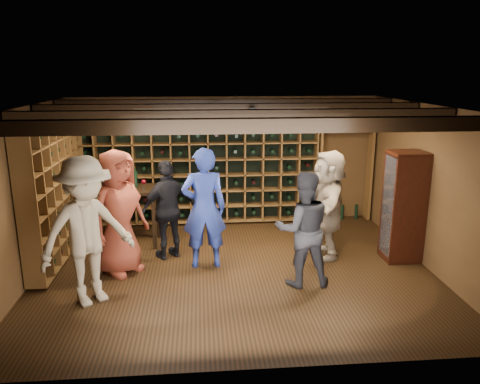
{
  "coord_description": "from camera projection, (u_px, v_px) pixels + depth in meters",
  "views": [
    {
      "loc": [
        -0.51,
        -6.69,
        3.03
      ],
      "look_at": [
        0.09,
        0.2,
        1.19
      ],
      "focal_mm": 35.0,
      "sensor_mm": 36.0,
      "label": 1
    }
  ],
  "objects": [
    {
      "name": "ground",
      "position": [
        235.0,
        269.0,
        7.26
      ],
      "size": [
        6.0,
        6.0,
        0.0
      ],
      "primitive_type": "plane",
      "color": "black",
      "rests_on": "ground"
    },
    {
      "name": "guest_beige",
      "position": [
        328.0,
        204.0,
        7.61
      ],
      "size": [
        0.79,
        1.71,
        1.77
      ],
      "primitive_type": "imported",
      "rotation": [
        0.0,
        0.0,
        4.54
      ],
      "color": "tan",
      "rests_on": "ground"
    },
    {
      "name": "guest_red_floral",
      "position": [
        119.0,
        213.0,
        6.95
      ],
      "size": [
        1.06,
        1.1,
        1.9
      ],
      "primitive_type": "imported",
      "rotation": [
        0.0,
        0.0,
        0.87
      ],
      "color": "maroon",
      "rests_on": "ground"
    },
    {
      "name": "wine_rack_left",
      "position": [
        56.0,
        189.0,
        7.52
      ],
      "size": [
        0.3,
        2.65,
        2.2
      ],
      "color": "brown",
      "rests_on": "ground"
    },
    {
      "name": "wine_rack_back",
      "position": [
        199.0,
        167.0,
        9.17
      ],
      "size": [
        4.65,
        0.3,
        2.2
      ],
      "color": "brown",
      "rests_on": "ground"
    },
    {
      "name": "crate_shelf",
      "position": [
        346.0,
        144.0,
        9.3
      ],
      "size": [
        1.2,
        0.32,
        2.07
      ],
      "color": "brown",
      "rests_on": "ground"
    },
    {
      "name": "guest_woman_black",
      "position": [
        168.0,
        210.0,
        7.55
      ],
      "size": [
        1.02,
        0.82,
        1.63
      ],
      "primitive_type": "imported",
      "rotation": [
        0.0,
        0.0,
        3.66
      ],
      "color": "black",
      "rests_on": "ground"
    },
    {
      "name": "man_blue_shirt",
      "position": [
        204.0,
        208.0,
        7.18
      ],
      "size": [
        0.72,
        0.5,
        1.89
      ],
      "primitive_type": "imported",
      "rotation": [
        0.0,
        0.0,
        3.21
      ],
      "color": "navy",
      "rests_on": "ground"
    },
    {
      "name": "display_cabinet",
      "position": [
        403.0,
        209.0,
        7.46
      ],
      "size": [
        0.55,
        0.5,
        1.75
      ],
      "color": "black",
      "rests_on": "ground"
    },
    {
      "name": "room_shell",
      "position": [
        234.0,
        112.0,
        6.69
      ],
      "size": [
        6.0,
        6.0,
        6.0
      ],
      "color": "#53381C",
      "rests_on": "ground"
    },
    {
      "name": "guest_khaki",
      "position": [
        87.0,
        232.0,
        6.02
      ],
      "size": [
        1.46,
        1.36,
        1.97
      ],
      "primitive_type": "imported",
      "rotation": [
        0.0,
        0.0,
        0.66
      ],
      "color": "gray",
      "rests_on": "ground"
    },
    {
      "name": "man_grey_suit",
      "position": [
        303.0,
        229.0,
        6.58
      ],
      "size": [
        0.81,
        0.63,
        1.66
      ],
      "primitive_type": "imported",
      "rotation": [
        0.0,
        0.0,
        3.14
      ],
      "color": "black",
      "rests_on": "ground"
    },
    {
      "name": "tasting_table",
      "position": [
        119.0,
        196.0,
        8.12
      ],
      "size": [
        1.37,
        0.73,
        1.3
      ],
      "rotation": [
        0.0,
        0.0,
        -0.04
      ],
      "color": "black",
      "rests_on": "ground"
    }
  ]
}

